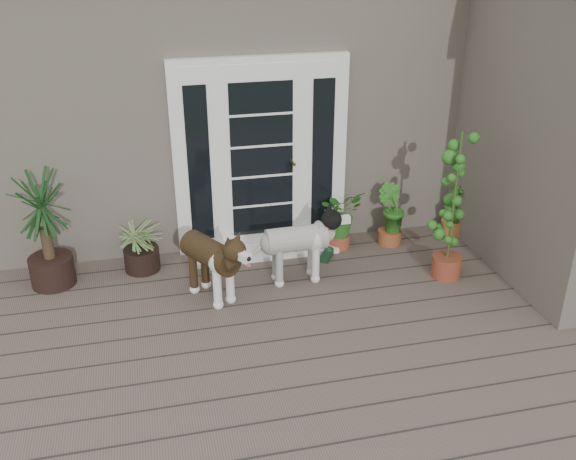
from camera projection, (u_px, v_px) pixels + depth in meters
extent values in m
cube|color=#6B5B4C|center=(335.00, 361.00, 5.53)|extent=(6.20, 4.60, 0.12)
cube|color=#665E54|center=(246.00, 81.00, 8.61)|extent=(7.40, 4.00, 3.10)
cube|color=white|center=(261.00, 157.00, 6.93)|extent=(1.90, 0.14, 2.15)
cube|color=white|center=(266.00, 251.00, 7.21)|extent=(1.60, 0.40, 0.05)
imported|color=#2C641C|center=(340.00, 222.00, 7.21)|extent=(0.63, 0.63, 0.62)
imported|color=#19581C|center=(390.00, 223.00, 7.33)|extent=(0.48, 0.48, 0.51)
imported|color=#25631C|center=(455.00, 213.00, 7.58)|extent=(0.36, 0.36, 0.51)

